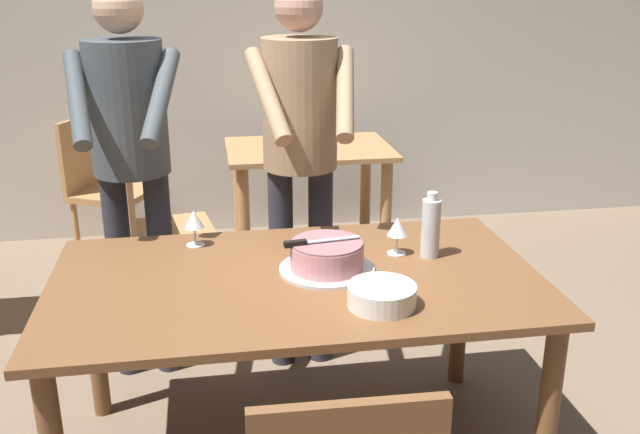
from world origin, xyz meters
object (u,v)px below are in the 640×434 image
at_px(cake_knife, 307,242).
at_px(plate_stack, 382,296).
at_px(background_chair_1, 103,182).
at_px(person_cutting_cake, 300,139).
at_px(water_bottle, 431,227).
at_px(cake_on_platter, 327,257).
at_px(main_dining_table, 297,302).
at_px(background_chair_0, 156,222).
at_px(background_table, 309,172).
at_px(person_standing_beside, 130,144).
at_px(wine_glass_near, 397,228).
at_px(wine_glass_far, 194,220).

height_order(cake_knife, plate_stack, cake_knife).
xyz_separation_m(cake_knife, background_chair_1, (-0.99, 2.18, -0.37)).
height_order(person_cutting_cake, background_chair_1, person_cutting_cake).
relative_size(plate_stack, water_bottle, 0.88).
bearing_deg(cake_on_platter, main_dining_table, -163.98).
height_order(cake_on_platter, background_chair_0, background_chair_0).
bearing_deg(cake_knife, main_dining_table, -151.53).
relative_size(cake_knife, person_cutting_cake, 0.16).
distance_m(water_bottle, background_table, 1.85).
relative_size(plate_stack, person_standing_beside, 0.13).
distance_m(water_bottle, background_chair_1, 2.59).
height_order(cake_knife, person_standing_beside, person_standing_beside).
height_order(wine_glass_near, background_chair_1, background_chair_1).
height_order(main_dining_table, wine_glass_near, wine_glass_near).
bearing_deg(background_chair_1, cake_knife, -65.60).
distance_m(wine_glass_far, background_chair_1, 1.98).
distance_m(main_dining_table, background_table, 1.95).
height_order(water_bottle, person_cutting_cake, person_cutting_cake).
distance_m(wine_glass_near, background_table, 1.80).
xyz_separation_m(cake_on_platter, plate_stack, (0.12, -0.30, -0.02)).
xyz_separation_m(cake_knife, wine_glass_far, (-0.39, 0.33, -0.01)).
distance_m(cake_on_platter, wine_glass_far, 0.57).
distance_m(cake_on_platter, background_chair_0, 1.55).
bearing_deg(background_chair_0, cake_knife, -65.62).
bearing_deg(background_chair_0, person_cutting_cake, -45.05).
bearing_deg(water_bottle, plate_stack, -126.62).
distance_m(wine_glass_near, background_chair_1, 2.49).
bearing_deg(main_dining_table, cake_knife, 28.47).
bearing_deg(wine_glass_near, wine_glass_far, 164.39).
xyz_separation_m(main_dining_table, wine_glass_far, (-0.35, 0.35, 0.20)).
height_order(water_bottle, background_table, water_bottle).
height_order(cake_on_platter, water_bottle, water_bottle).
bearing_deg(background_chair_0, main_dining_table, -67.45).
height_order(cake_on_platter, person_standing_beside, person_standing_beside).
xyz_separation_m(wine_glass_far, background_chair_1, (-0.60, 1.85, -0.36)).
relative_size(cake_knife, background_table, 0.27).
bearing_deg(cake_knife, wine_glass_near, 18.93).
bearing_deg(cake_knife, background_chair_0, 114.38).
height_order(cake_on_platter, wine_glass_near, wine_glass_near).
height_order(person_cutting_cake, background_table, person_cutting_cake).
bearing_deg(cake_knife, wine_glass_far, 139.73).
distance_m(cake_on_platter, background_chair_1, 2.44).
relative_size(cake_knife, plate_stack, 1.23).
height_order(plate_stack, background_chair_0, background_chair_0).
distance_m(cake_on_platter, person_cutting_cake, 0.72).
height_order(person_standing_beside, background_chair_1, person_standing_beside).
xyz_separation_m(plate_stack, wine_glass_near, (0.16, 0.41, 0.07)).
bearing_deg(wine_glass_near, background_chair_0, 128.14).
bearing_deg(plate_stack, background_chair_1, 115.62).
xyz_separation_m(cake_on_platter, background_chair_1, (-1.06, 2.17, -0.31)).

